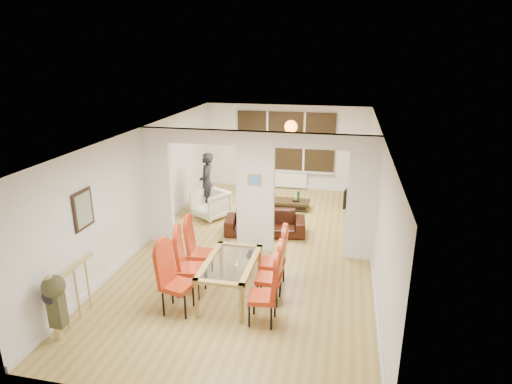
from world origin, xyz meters
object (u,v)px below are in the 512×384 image
(armchair, at_px, (211,204))
(television, at_px, (347,195))
(dining_chair_rb, at_px, (269,274))
(bottle, at_px, (298,196))
(sofa, at_px, (265,223))
(dining_table, at_px, (230,279))
(dining_chair_ra, at_px, (262,292))
(dining_chair_la, at_px, (177,281))
(bowl, at_px, (295,200))
(dining_chair_lc, at_px, (200,250))
(dining_chair_rc, at_px, (273,259))
(coffee_table, at_px, (290,205))
(dining_chair_lb, at_px, (191,264))
(person, at_px, (207,183))

(armchair, xyz_separation_m, television, (3.45, 1.78, -0.09))
(dining_chair_rb, height_order, bottle, dining_chair_rb)
(sofa, distance_m, television, 3.13)
(dining_table, height_order, dining_chair_ra, dining_chair_ra)
(dining_table, bearing_deg, armchair, 112.72)
(dining_chair_la, height_order, bowl, dining_chair_la)
(dining_chair_lc, relative_size, bottle, 3.66)
(dining_table, xyz_separation_m, sofa, (0.08, 2.86, -0.08))
(dining_chair_la, bearing_deg, dining_chair_rc, 52.13)
(coffee_table, bearing_deg, bowl, -4.50)
(dining_chair_rb, bearing_deg, armchair, 122.33)
(dining_chair_la, distance_m, sofa, 3.55)
(dining_chair_la, height_order, dining_chair_rb, dining_chair_la)
(dining_chair_ra, height_order, television, dining_chair_ra)
(coffee_table, distance_m, bowl, 0.21)
(dining_chair_lb, bearing_deg, armchair, 91.32)
(dining_chair_lc, xyz_separation_m, sofa, (0.85, 2.23, -0.27))
(dining_chair_rb, relative_size, television, 1.10)
(dining_chair_ra, relative_size, sofa, 0.57)
(sofa, bearing_deg, dining_chair_rc, -83.61)
(armchair, height_order, television, armchair)
(dining_table, bearing_deg, dining_chair_lb, -178.12)
(person, height_order, bottle, person)
(dining_table, xyz_separation_m, dining_chair_rb, (0.68, 0.02, 0.16))
(dining_chair_lc, distance_m, dining_chair_ra, 1.90)
(dining_table, xyz_separation_m, dining_chair_lb, (-0.71, -0.02, 0.22))
(armchair, xyz_separation_m, bottle, (2.16, 1.02, 0.04))
(dining_table, relative_size, bottle, 5.04)
(bowl, bearing_deg, dining_chair_la, -104.19)
(armchair, relative_size, coffee_table, 0.74)
(dining_chair_ra, bearing_deg, sofa, 93.32)
(dining_chair_lb, distance_m, dining_chair_rb, 1.40)
(dining_chair_la, xyz_separation_m, dining_chair_lb, (0.02, 0.56, 0.00))
(dining_chair_lb, bearing_deg, dining_chair_la, -103.24)
(dining_chair_ra, height_order, person, person)
(sofa, relative_size, person, 1.16)
(dining_chair_lc, distance_m, sofa, 2.40)
(dining_chair_la, relative_size, dining_chair_ra, 1.06)
(dining_chair_ra, distance_m, sofa, 3.52)
(bottle, bearing_deg, television, 30.54)
(coffee_table, bearing_deg, dining_table, -95.32)
(dining_chair_ra, bearing_deg, bowl, 84.41)
(dining_chair_ra, xyz_separation_m, dining_chair_rb, (-0.01, 0.62, -0.02))
(dining_table, relative_size, person, 0.93)
(coffee_table, bearing_deg, dining_chair_rb, -86.87)
(sofa, height_order, bottle, sofa)
(dining_chair_la, distance_m, dining_chair_rb, 1.54)
(bottle, bearing_deg, coffee_table, 173.42)
(dining_chair_rb, relative_size, sofa, 0.55)
(dining_chair_lc, xyz_separation_m, dining_chair_rb, (1.45, -0.60, -0.03))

